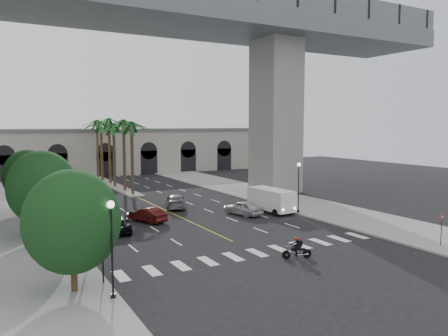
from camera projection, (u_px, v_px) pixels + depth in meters
ground at (246, 248)px, 32.95m from camera, size 140.00×140.00×0.00m
sidewalk_left at (13, 228)px, 38.71m from camera, size 8.00×100.00×0.15m
sidewalk_right at (285, 200)px, 53.24m from camera, size 8.00×100.00×0.15m
median at (113, 185)px, 65.97m from camera, size 2.00×24.00×0.20m
pier_building at (88, 152)px, 80.33m from camera, size 71.00×10.50×8.50m
bridge at (173, 46)px, 51.88m from camera, size 75.00×13.00×26.00m
palm_a at (132, 126)px, 56.38m from camera, size 3.20×3.20×10.30m
palm_b at (123, 124)px, 59.87m from camera, size 3.20×3.20×10.60m
palm_c at (114, 127)px, 63.25m from camera, size 3.20×3.20×10.10m
palm_d at (109, 122)px, 66.82m from camera, size 3.20×3.20×10.90m
palm_e at (101, 125)px, 70.23m from camera, size 3.20×3.20×10.40m
palm_f at (97, 123)px, 73.82m from camera, size 3.20×3.20×10.70m
street_tree_near at (72, 222)px, 23.64m from camera, size 5.20×5.20×6.89m
street_tree_mid at (42, 188)px, 34.92m from camera, size 5.44×5.44×7.21m
street_tree_far at (28, 176)px, 45.39m from camera, size 5.04×5.04×6.68m
lamp_post_left_near at (112, 241)px, 22.76m from camera, size 0.40×0.40×5.35m
lamp_post_left_far at (53, 189)px, 41.01m from camera, size 0.40×0.40×5.35m
lamp_post_right at (299, 183)px, 45.10m from camera, size 0.40×0.40×5.35m
traffic_signal_near at (102, 243)px, 25.05m from camera, size 0.25×0.18×3.65m
traffic_signal_far at (87, 228)px, 28.53m from camera, size 0.25×0.18×3.65m
motorcycle_rider at (298, 249)px, 30.21m from camera, size 2.05×0.82×1.53m
car_a at (244, 208)px, 44.77m from camera, size 2.76×4.70×1.50m
car_b at (147, 215)px, 41.53m from camera, size 2.91×4.43×1.38m
car_c at (117, 224)px, 37.74m from camera, size 3.24×5.19×1.34m
car_d at (175, 201)px, 48.60m from camera, size 3.81×5.62×1.51m
car_e at (94, 211)px, 43.43m from camera, size 2.29×4.27×1.38m
cargo_van at (271, 199)px, 46.22m from camera, size 2.56×5.87×2.46m
pedestrian_a at (54, 256)px, 27.86m from camera, size 0.59×0.42×1.54m
pedestrian_b at (43, 240)px, 31.57m from camera, size 0.96×0.92×1.56m
do_not_enter_sign at (442, 222)px, 32.91m from camera, size 0.62×0.28×2.67m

